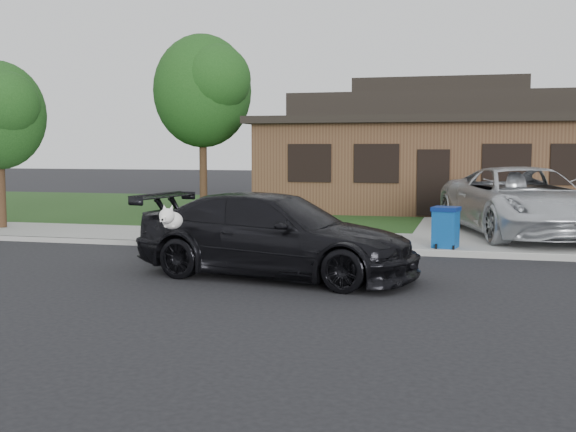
# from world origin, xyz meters

# --- Properties ---
(ground) EXTENTS (120.00, 120.00, 0.00)m
(ground) POSITION_xyz_m (0.00, 0.00, 0.00)
(ground) COLOR black
(ground) RESTS_ON ground
(sidewalk) EXTENTS (60.00, 3.00, 0.12)m
(sidewalk) POSITION_xyz_m (0.00, 5.00, 0.06)
(sidewalk) COLOR gray
(sidewalk) RESTS_ON ground
(curb) EXTENTS (60.00, 0.12, 0.12)m
(curb) POSITION_xyz_m (0.00, 3.50, 0.06)
(curb) COLOR gray
(curb) RESTS_ON ground
(lawn) EXTENTS (60.00, 13.00, 0.13)m
(lawn) POSITION_xyz_m (0.00, 13.00, 0.07)
(lawn) COLOR #193814
(lawn) RESTS_ON ground
(driveway) EXTENTS (4.50, 13.00, 0.14)m
(driveway) POSITION_xyz_m (6.00, 10.00, 0.07)
(driveway) COLOR gray
(driveway) RESTS_ON ground
(sedan) EXTENTS (5.49, 3.00, 1.51)m
(sedan) POSITION_xyz_m (1.79, 0.26, 0.75)
(sedan) COLOR black
(sedan) RESTS_ON ground
(minivan) EXTENTS (4.51, 6.73, 1.71)m
(minivan) POSITION_xyz_m (6.44, 6.64, 1.00)
(minivan) COLOR silver
(minivan) RESTS_ON driveway
(recycling_bin) EXTENTS (0.65, 0.65, 0.92)m
(recycling_bin) POSITION_xyz_m (4.66, 3.91, 0.59)
(recycling_bin) COLOR navy
(recycling_bin) RESTS_ON sidewalk
(house) EXTENTS (12.60, 8.60, 4.65)m
(house) POSITION_xyz_m (4.00, 15.00, 2.13)
(house) COLOR #422B1C
(house) RESTS_ON ground
(tree_0) EXTENTS (3.78, 3.60, 6.34)m
(tree_0) POSITION_xyz_m (-4.34, 12.88, 4.48)
(tree_0) COLOR #332114
(tree_0) RESTS_ON ground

